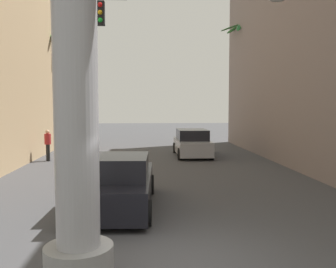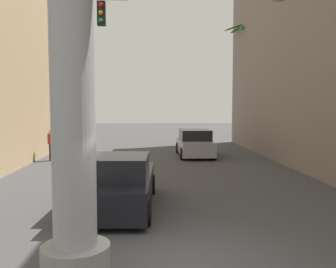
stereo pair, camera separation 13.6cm
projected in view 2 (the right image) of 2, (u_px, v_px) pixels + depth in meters
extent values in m
plane|color=#424244|center=(160.00, 171.00, 16.78)|extent=(90.73, 90.73, 0.00)
cylinder|color=gray|center=(76.00, 266.00, 6.07)|extent=(1.11, 1.11, 0.70)
cube|color=black|center=(101.00, 14.00, 11.15)|extent=(0.24, 0.24, 0.70)
sphere|color=red|center=(101.00, 5.00, 11.01)|extent=(0.14, 0.14, 0.14)
sphere|color=yellow|center=(101.00, 13.00, 11.02)|extent=(0.14, 0.14, 0.14)
sphere|color=green|center=(101.00, 20.00, 11.04)|extent=(0.14, 0.14, 0.14)
cylinder|color=black|center=(96.00, 184.00, 12.48)|extent=(0.25, 0.65, 0.64)
cylinder|color=black|center=(151.00, 184.00, 12.49)|extent=(0.25, 0.65, 0.64)
cylinder|color=black|center=(71.00, 213.00, 9.17)|extent=(0.25, 0.65, 0.64)
cylinder|color=black|center=(147.00, 213.00, 9.18)|extent=(0.25, 0.65, 0.64)
cube|color=black|center=(117.00, 188.00, 10.81)|extent=(2.16, 4.82, 0.80)
cube|color=black|center=(116.00, 166.00, 10.40)|extent=(1.88, 2.07, 0.60)
cylinder|color=black|center=(178.00, 148.00, 23.21)|extent=(0.22, 0.64, 0.64)
cylinder|color=black|center=(205.00, 148.00, 23.31)|extent=(0.22, 0.64, 0.64)
cylinder|color=black|center=(183.00, 154.00, 20.24)|extent=(0.22, 0.64, 0.64)
cylinder|color=black|center=(214.00, 154.00, 20.34)|extent=(0.22, 0.64, 0.64)
cube|color=#99999E|center=(195.00, 147.00, 21.76)|extent=(1.83, 4.27, 0.80)
cube|color=black|center=(195.00, 135.00, 21.71)|extent=(1.68, 2.35, 0.60)
cylinder|color=brown|center=(54.00, 93.00, 24.47)|extent=(0.87, 0.40, 7.54)
ellipsoid|color=#20622D|center=(66.00, 38.00, 24.54)|extent=(1.50, 0.40, 0.61)
ellipsoid|color=#26792D|center=(62.00, 40.00, 25.19)|extent=(0.95, 1.50, 0.62)
ellipsoid|color=#31712D|center=(51.00, 40.00, 25.13)|extent=(1.03, 1.44, 0.74)
ellipsoid|color=#26762D|center=(42.00, 37.00, 24.39)|extent=(1.52, 0.45, 0.57)
ellipsoid|color=#226B2D|center=(45.00, 37.00, 23.85)|extent=(1.13, 1.35, 0.82)
ellipsoid|color=#2B672D|center=(57.00, 37.00, 23.81)|extent=(0.93, 1.44, 0.81)
cylinder|color=brown|center=(248.00, 86.00, 27.22)|extent=(0.58, 0.74, 8.76)
ellipsoid|color=#265F2D|center=(256.00, 28.00, 27.07)|extent=(1.52, 0.38, 0.72)
ellipsoid|color=#2E632D|center=(246.00, 29.00, 27.78)|extent=(0.84, 1.60, 0.55)
ellipsoid|color=#30742D|center=(238.00, 29.00, 27.69)|extent=(1.08, 1.54, 0.54)
ellipsoid|color=#2F642D|center=(234.00, 27.00, 26.98)|extent=(1.54, 0.36, 0.66)
ellipsoid|color=#1E642D|center=(243.00, 26.00, 26.29)|extent=(0.94, 1.44, 0.92)
ellipsoid|color=#28772D|center=(254.00, 26.00, 26.42)|extent=(1.19, 1.40, 0.80)
cylinder|color=black|center=(51.00, 152.00, 20.02)|extent=(0.14, 0.14, 0.89)
cylinder|color=black|center=(52.00, 153.00, 19.85)|extent=(0.14, 0.14, 0.89)
cylinder|color=#B22626|center=(51.00, 139.00, 19.88)|extent=(0.47, 0.47, 0.55)
sphere|color=tan|center=(51.00, 132.00, 19.85)|extent=(0.22, 0.22, 0.22)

